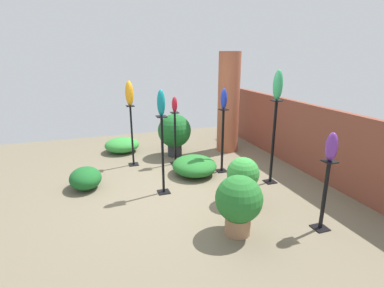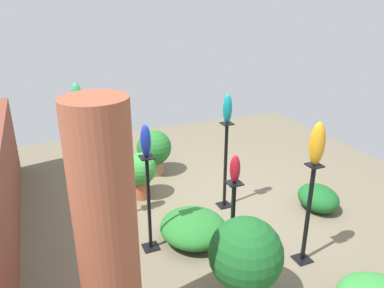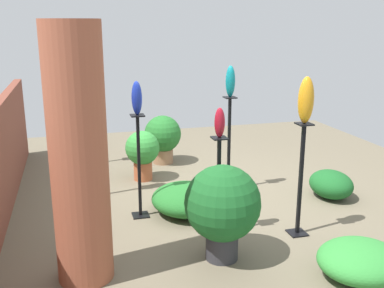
% 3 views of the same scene
% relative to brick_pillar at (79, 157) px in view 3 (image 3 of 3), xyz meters
% --- Properties ---
extents(ground_plane, '(8.00, 8.00, 0.00)m').
position_rel_brick_pillar_xyz_m(ground_plane, '(1.69, -1.67, -1.17)').
color(ground_plane, '#6B604C').
extents(brick_wall_back, '(5.60, 0.12, 1.35)m').
position_rel_brick_pillar_xyz_m(brick_wall_back, '(1.69, 0.91, -0.49)').
color(brick_wall_back, brown).
rests_on(brick_wall_back, ground).
extents(brick_pillar, '(0.51, 0.51, 2.34)m').
position_rel_brick_pillar_xyz_m(brick_pillar, '(0.00, 0.00, 0.00)').
color(brick_pillar, '#9E5138').
rests_on(brick_pillar, ground).
extents(pedestal_cobalt, '(0.20, 0.20, 1.27)m').
position_rel_brick_pillar_xyz_m(pedestal_cobalt, '(1.23, -0.70, -0.58)').
color(pedestal_cobalt, black).
rests_on(pedestal_cobalt, ground).
extents(pedestal_violet, '(0.20, 0.20, 0.98)m').
position_rel_brick_pillar_xyz_m(pedestal_violet, '(3.56, -0.29, -0.72)').
color(pedestal_violet, black).
rests_on(pedestal_violet, ground).
extents(pedestal_ruby, '(0.20, 0.20, 1.13)m').
position_rel_brick_pillar_xyz_m(pedestal_ruby, '(0.51, -1.47, -0.65)').
color(pedestal_ruby, black).
rests_on(pedestal_ruby, ground).
extents(pedestal_jade, '(0.20, 0.20, 1.52)m').
position_rel_brick_pillar_xyz_m(pedestal_jade, '(2.02, -0.08, -0.46)').
color(pedestal_jade, black).
rests_on(pedestal_jade, ground).
extents(pedestal_amber, '(0.20, 0.20, 1.28)m').
position_rel_brick_pillar_xyz_m(pedestal_amber, '(0.28, -2.33, -0.58)').
color(pedestal_amber, black).
rests_on(pedestal_amber, ground).
extents(pedestal_teal, '(0.20, 0.20, 1.34)m').
position_rel_brick_pillar_xyz_m(pedestal_teal, '(1.79, -2.04, -0.55)').
color(pedestal_teal, black).
rests_on(pedestal_teal, ground).
extents(art_vase_cobalt, '(0.12, 0.12, 0.39)m').
position_rel_brick_pillar_xyz_m(art_vase_cobalt, '(1.23, -0.70, 0.30)').
color(art_vase_cobalt, '#192D9E').
rests_on(art_vase_cobalt, pedestal_cobalt).
extents(art_vase_violet, '(0.16, 0.15, 0.37)m').
position_rel_brick_pillar_xyz_m(art_vase_violet, '(3.56, -0.29, 0.00)').
color(art_vase_violet, '#6B2D8C').
rests_on(art_vase_violet, pedestal_violet).
extents(art_vase_ruby, '(0.12, 0.11, 0.32)m').
position_rel_brick_pillar_xyz_m(art_vase_ruby, '(0.51, -1.47, 0.12)').
color(art_vase_ruby, maroon).
rests_on(art_vase_ruby, pedestal_ruby).
extents(art_vase_jade, '(0.17, 0.16, 0.51)m').
position_rel_brick_pillar_xyz_m(art_vase_jade, '(2.02, -0.08, 0.61)').
color(art_vase_jade, '#2D9356').
rests_on(art_vase_jade, pedestal_jade).
extents(art_vase_amber, '(0.17, 0.17, 0.49)m').
position_rel_brick_pillar_xyz_m(art_vase_amber, '(0.28, -2.33, 0.36)').
color(art_vase_amber, orange).
rests_on(art_vase_amber, pedestal_amber).
extents(art_vase_teal, '(0.13, 0.13, 0.42)m').
position_rel_brick_pillar_xyz_m(art_vase_teal, '(1.79, -2.04, 0.38)').
color(art_vase_teal, '#0F727A').
rests_on(art_vase_teal, pedestal_teal).
extents(potted_plant_front_left, '(0.51, 0.51, 0.75)m').
position_rel_brick_pillar_xyz_m(potted_plant_front_left, '(2.54, -0.95, -0.72)').
color(potted_plant_front_left, '#B25B38').
rests_on(potted_plant_front_left, ground).
extents(potted_plant_walkway_edge, '(0.76, 0.76, 0.98)m').
position_rel_brick_pillar_xyz_m(potted_plant_walkway_edge, '(-0.01, -1.33, -0.60)').
color(potted_plant_walkway_edge, '#2D2D33').
rests_on(potted_plant_walkway_edge, ground).
extents(potted_plant_mid_left, '(0.62, 0.62, 0.81)m').
position_rel_brick_pillar_xyz_m(potted_plant_mid_left, '(3.29, -1.41, -0.70)').
color(potted_plant_mid_left, '#936B4C').
rests_on(potted_plant_mid_left, ground).
extents(foliage_bed_east, '(0.92, 0.87, 0.35)m').
position_rel_brick_pillar_xyz_m(foliage_bed_east, '(1.19, -1.27, -0.99)').
color(foliage_bed_east, '#236B28').
rests_on(foliage_bed_east, ground).
extents(foliage_bed_west, '(0.76, 0.81, 0.34)m').
position_rel_brick_pillar_xyz_m(foliage_bed_west, '(-0.69, -2.46, -1.00)').
color(foliage_bed_west, '#338C38').
rests_on(foliage_bed_west, ground).
extents(foliage_bed_center, '(0.67, 0.55, 0.37)m').
position_rel_brick_pillar_xyz_m(foliage_bed_center, '(1.16, -3.30, -0.98)').
color(foliage_bed_center, '#195923').
rests_on(foliage_bed_center, ground).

